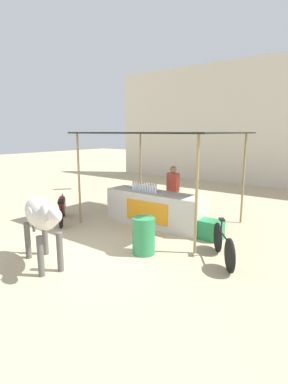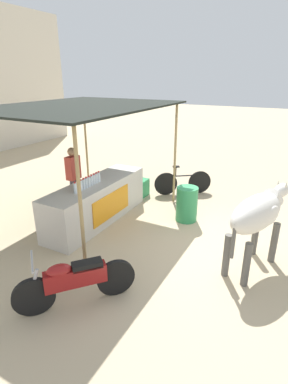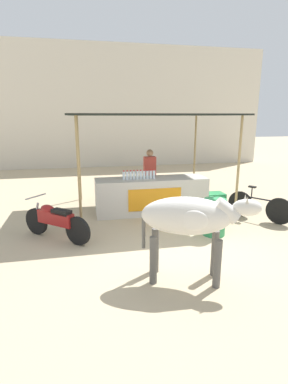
{
  "view_description": "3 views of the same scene",
  "coord_description": "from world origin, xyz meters",
  "views": [
    {
      "loc": [
        4.79,
        -4.58,
        2.64
      ],
      "look_at": [
        0.29,
        1.31,
        1.15
      ],
      "focal_mm": 28.0,
      "sensor_mm": 36.0,
      "label": 1
    },
    {
      "loc": [
        -5.13,
        -1.77,
        3.21
      ],
      "look_at": [
        0.36,
        1.16,
        0.78
      ],
      "focal_mm": 28.0,
      "sensor_mm": 36.0,
      "label": 2
    },
    {
      "loc": [
        -1.82,
        -5.47,
        2.57
      ],
      "look_at": [
        -0.46,
        1.0,
        0.9
      ],
      "focal_mm": 28.0,
      "sensor_mm": 36.0,
      "label": 3
    }
  ],
  "objects": [
    {
      "name": "bicycle_leaning",
      "position": [
        2.54,
        1.06,
        0.35
      ],
      "size": [
        1.02,
        1.36,
        0.85
      ],
      "color": "black",
      "rests_on": "ground"
    },
    {
      "name": "motorcycle_parked",
      "position": [
        -2.43,
        0.82,
        0.43
      ],
      "size": [
        1.41,
        1.24,
        0.9
      ],
      "color": "black",
      "rests_on": "ground"
    },
    {
      "name": "building_wall_far",
      "position": [
        0.0,
        10.46,
        3.03
      ],
      "size": [
        16.0,
        0.5,
        6.06
      ],
      "primitive_type": "cube",
      "color": "beige",
      "rests_on": "ground"
    },
    {
      "name": "cooler_box",
      "position": [
        1.77,
        2.1,
        0.24
      ],
      "size": [
        0.6,
        0.44,
        0.48
      ],
      "primitive_type": "cube",
      "color": "#268C4C",
      "rests_on": "ground"
    },
    {
      "name": "water_bottle_row",
      "position": [
        -0.35,
        2.15,
        1.07
      ],
      "size": [
        0.88,
        0.07,
        0.25
      ],
      "color": "silver",
      "rests_on": "stall_counter"
    },
    {
      "name": "water_barrel",
      "position": [
        1.0,
        0.36,
        0.41
      ],
      "size": [
        0.5,
        0.5,
        0.82
      ],
      "primitive_type": "cylinder",
      "color": "#2D8C51",
      "rests_on": "ground"
    },
    {
      "name": "ground_plane",
      "position": [
        0.0,
        0.0,
        0.0
      ],
      "size": [
        60.0,
        60.0,
        0.0
      ],
      "primitive_type": "plane",
      "color": "tan"
    },
    {
      "name": "stall_awning",
      "position": [
        0.0,
        2.5,
        2.53
      ],
      "size": [
        4.2,
        3.2,
        2.64
      ],
      "color": "black",
      "rests_on": "ground"
    },
    {
      "name": "cow",
      "position": [
        -0.21,
        -1.33,
        1.03
      ],
      "size": [
        1.84,
        0.94,
        1.44
      ],
      "color": "silver",
      "rests_on": "ground"
    },
    {
      "name": "stall_counter",
      "position": [
        0.0,
        2.2,
        0.48
      ],
      "size": [
        3.0,
        0.82,
        0.96
      ],
      "color": "beige",
      "rests_on": "ground"
    },
    {
      "name": "vendor_behind_counter",
      "position": [
        0.12,
        2.95,
        0.85
      ],
      "size": [
        0.34,
        0.22,
        1.65
      ],
      "color": "#383842",
      "rests_on": "ground"
    }
  ]
}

